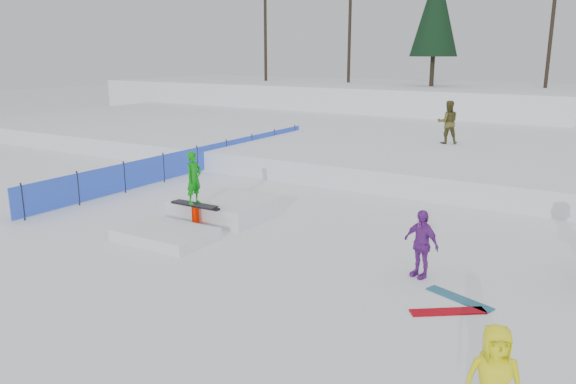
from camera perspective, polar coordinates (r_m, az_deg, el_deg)
The scene contains 10 objects.
ground at distance 13.76m, azimuth -6.14°, elevation -5.91°, with size 120.00×120.00×0.00m, color white.
snow_berm at distance 41.16m, azimuth 20.23°, elevation 8.31°, with size 60.00×14.00×2.40m, color white.
snow_midrise at distance 27.74m, azimuth 14.30°, elevation 4.71°, with size 50.00×18.00×0.80m, color white.
safety_fence at distance 22.55m, azimuth -9.21°, elevation 3.29°, with size 0.05×16.00×1.10m.
walker_olive at distance 25.45m, azimuth 15.93°, elevation 6.84°, with size 0.91×0.71×1.86m, color #4C471C.
spectator_purple at distance 12.24m, azimuth 13.35°, elevation -5.12°, with size 0.87×0.36×1.48m, color #772998.
spectator_yellow at distance 7.71m, azimuth 20.12°, elevation -17.58°, with size 0.72×0.47×1.48m, color yellow.
loose_board_red at distance 11.00m, azimuth 15.93°, elevation -11.61°, with size 1.40×0.28×0.03m, color #A1020D.
loose_board_teal at distance 11.59m, azimuth 16.99°, elevation -10.33°, with size 1.40×0.28×0.03m, color #225C79.
jib_rail_feature at distance 15.94m, azimuth -8.03°, elevation -2.03°, with size 2.60×4.40×2.11m.
Camera 1 is at (7.92, -10.24, 4.67)m, focal length 35.00 mm.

